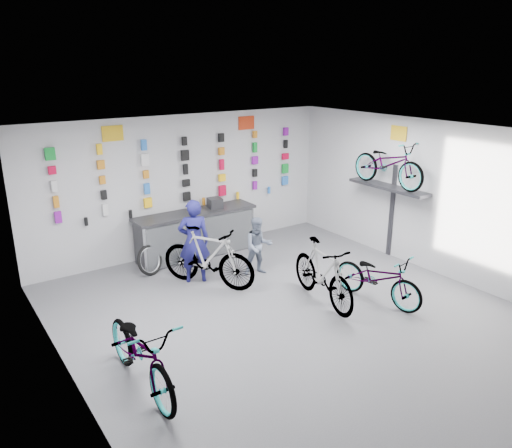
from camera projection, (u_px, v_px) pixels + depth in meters
floor at (300, 321)px, 8.15m from camera, size 8.00×8.00×0.00m
ceiling at (306, 137)px, 7.22m from camera, size 8.00×8.00×0.00m
wall_back at (185, 185)px, 10.82m from camera, size 7.00×0.00×7.00m
wall_left at (71, 291)px, 5.80m from camera, size 0.00×8.00×8.00m
wall_right at (443, 200)px, 9.58m from camera, size 0.00×8.00×8.00m
counter at (197, 234)px, 10.77m from camera, size 2.70×0.66×1.00m
merch_wall at (187, 173)px, 10.69m from camera, size 5.58×0.08×1.56m
wall_bracket at (389, 191)px, 10.43m from camera, size 0.39×1.90×2.00m
sign_left at (113, 133)px, 9.62m from camera, size 0.42×0.02×0.30m
sign_right at (246, 123)px, 11.29m from camera, size 0.42×0.02×0.30m
sign_side at (399, 133)px, 10.15m from camera, size 0.02×0.40×0.30m
bike_left at (141, 352)px, 6.34m from camera, size 0.71×1.99×1.04m
bike_center at (323, 273)px, 8.63m from camera, size 0.81×1.90×1.11m
bike_right at (378, 277)px, 8.70m from camera, size 0.90×1.80×0.91m
bike_service at (208, 257)px, 9.29m from camera, size 1.47×1.92×1.15m
bike_wall at (389, 163)px, 10.21m from camera, size 0.63×1.80×0.95m
clerk at (194, 241)px, 9.41m from camera, size 0.70×0.60×1.63m
customer at (258, 246)px, 9.80m from camera, size 0.68×0.60×1.17m
spare_wheel at (150, 260)px, 9.87m from camera, size 0.66×0.44×0.61m
register at (215, 203)px, 10.85m from camera, size 0.32×0.33×0.22m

